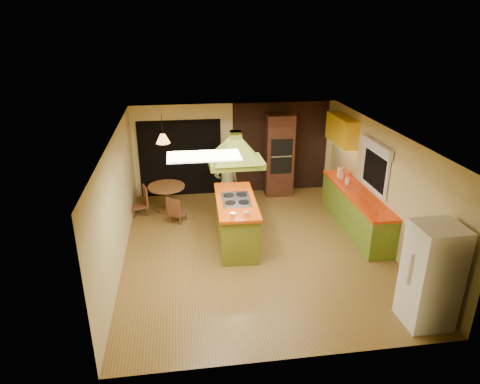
{
  "coord_description": "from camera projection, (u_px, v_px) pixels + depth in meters",
  "views": [
    {
      "loc": [
        -1.45,
        -7.91,
        4.6
      ],
      "look_at": [
        -0.28,
        0.4,
        1.15
      ],
      "focal_mm": 32.0,
      "sensor_mm": 36.0,
      "label": 1
    }
  ],
  "objects": [
    {
      "name": "pendant_lamp",
      "position": [
        163.0,
        139.0,
        10.21
      ],
      "size": [
        0.39,
        0.39,
        0.22
      ],
      "primitive_type": "cone",
      "rotation": [
        0.0,
        0.0,
        -0.2
      ],
      "color": "#FF9E3F",
      "rests_on": "ceiling_plane"
    },
    {
      "name": "canister_small",
      "position": [
        348.0,
        181.0,
        10.11
      ],
      "size": [
        0.14,
        0.14,
        0.16
      ],
      "primitive_type": "cylinder",
      "rotation": [
        0.0,
        0.0,
        0.2
      ],
      "color": "#FFE6CD",
      "rests_on": "right_counter"
    },
    {
      "name": "range_hood",
      "position": [
        236.0,
        144.0,
        8.56
      ],
      "size": [
        1.12,
        0.82,
        0.8
      ],
      "rotation": [
        0.0,
        0.0,
        0.02
      ],
      "color": "#5C681A",
      "rests_on": "ceiling_plane"
    },
    {
      "name": "ground",
      "position": [
        255.0,
        248.0,
        9.18
      ],
      "size": [
        6.5,
        6.5,
        0.0
      ],
      "primitive_type": "plane",
      "color": "olive",
      "rests_on": "ground"
    },
    {
      "name": "chair_near",
      "position": [
        177.0,
        209.0,
        10.25
      ],
      "size": [
        0.49,
        0.49,
        0.65
      ],
      "primitive_type": null,
      "rotation": [
        0.0,
        0.0,
        2.62
      ],
      "color": "brown",
      "rests_on": "ground"
    },
    {
      "name": "nook_opening",
      "position": [
        181.0,
        159.0,
        11.55
      ],
      "size": [
        2.2,
        0.03,
        2.1
      ],
      "primitive_type": "cube",
      "color": "black",
      "rests_on": "ground"
    },
    {
      "name": "room_walls",
      "position": [
        256.0,
        194.0,
        8.71
      ],
      "size": [
        5.5,
        6.5,
        6.5
      ],
      "color": "beige",
      "rests_on": "ground"
    },
    {
      "name": "fluor_panel",
      "position": [
        204.0,
        156.0,
        7.0
      ],
      "size": [
        1.2,
        0.6,
        0.03
      ],
      "primitive_type": "cube",
      "color": "white",
      "rests_on": "ceiling_plane"
    },
    {
      "name": "right_counter",
      "position": [
        355.0,
        210.0,
        9.88
      ],
      "size": [
        0.62,
        3.05,
        0.92
      ],
      "color": "olive",
      "rests_on": "ground"
    },
    {
      "name": "refrigerator",
      "position": [
        431.0,
        276.0,
        6.65
      ],
      "size": [
        0.72,
        0.68,
        1.73
      ],
      "primitive_type": "cube",
      "rotation": [
        0.0,
        0.0,
        0.02
      ],
      "color": "white",
      "rests_on": "ground"
    },
    {
      "name": "kitchen_island",
      "position": [
        236.0,
        221.0,
        9.21
      ],
      "size": [
        0.9,
        2.08,
        1.04
      ],
      "rotation": [
        0.0,
        0.0,
        -0.03
      ],
      "color": "olive",
      "rests_on": "ground"
    },
    {
      "name": "window_right",
      "position": [
        376.0,
        158.0,
        9.23
      ],
      "size": [
        0.12,
        1.35,
        1.06
      ],
      "color": "black",
      "rests_on": "room_walls"
    },
    {
      "name": "dining_table",
      "position": [
        167.0,
        193.0,
        10.75
      ],
      "size": [
        0.92,
        0.92,
        0.69
      ],
      "rotation": [
        0.0,
        0.0,
        -0.31
      ],
      "color": "brown",
      "rests_on": "ground"
    },
    {
      "name": "canister_large",
      "position": [
        340.0,
        172.0,
        10.56
      ],
      "size": [
        0.17,
        0.17,
        0.23
      ],
      "primitive_type": "cylinder",
      "rotation": [
        0.0,
        0.0,
        -0.07
      ],
      "color": "#FCF0CB",
      "rests_on": "right_counter"
    },
    {
      "name": "canister_medium",
      "position": [
        342.0,
        175.0,
        10.44
      ],
      "size": [
        0.17,
        0.17,
        0.19
      ],
      "primitive_type": "cylinder",
      "rotation": [
        0.0,
        0.0,
        0.25
      ],
      "color": "beige",
      "rests_on": "right_counter"
    },
    {
      "name": "man",
      "position": [
        226.0,
        184.0,
        10.35
      ],
      "size": [
        0.7,
        0.55,
        1.69
      ],
      "primitive_type": "imported",
      "rotation": [
        0.0,
        0.0,
        3.41
      ],
      "color": "brown",
      "rests_on": "ground"
    },
    {
      "name": "brick_panel",
      "position": [
        280.0,
        147.0,
        11.83
      ],
      "size": [
        2.64,
        0.03,
        2.5
      ],
      "primitive_type": "cube",
      "color": "#381E14",
      "rests_on": "ground"
    },
    {
      "name": "wall_oven",
      "position": [
        279.0,
        155.0,
        11.61
      ],
      "size": [
        0.76,
        0.63,
        2.24
      ],
      "rotation": [
        0.0,
        0.0,
        -0.04
      ],
      "color": "#4D2618",
      "rests_on": "ground"
    },
    {
      "name": "ceiling_plane",
      "position": [
        257.0,
        134.0,
        8.23
      ],
      "size": [
        6.5,
        6.5,
        0.0
      ],
      "primitive_type": "plane",
      "rotation": [
        3.14,
        0.0,
        0.0
      ],
      "color": "silver",
      "rests_on": "room_walls"
    },
    {
      "name": "chair_left",
      "position": [
        139.0,
        201.0,
        10.61
      ],
      "size": [
        0.5,
        0.5,
        0.73
      ],
      "primitive_type": null,
      "rotation": [
        0.0,
        0.0,
        -1.28
      ],
      "color": "brown",
      "rests_on": "ground"
    },
    {
      "name": "upper_cabinets",
      "position": [
        341.0,
        130.0,
        10.79
      ],
      "size": [
        0.34,
        1.4,
        0.7
      ],
      "primitive_type": "cube",
      "color": "yellow",
      "rests_on": "room_walls"
    }
  ]
}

